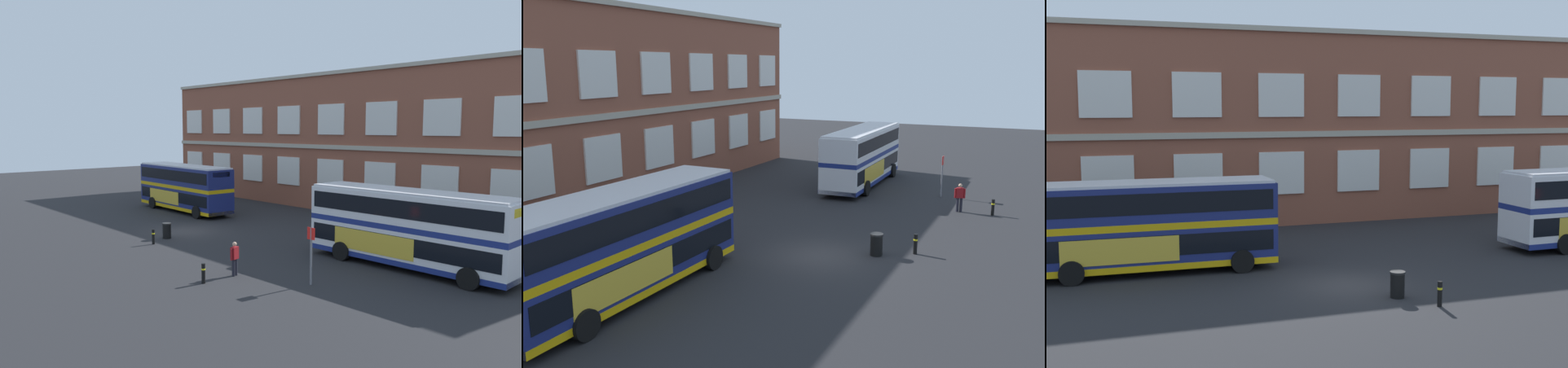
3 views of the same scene
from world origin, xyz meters
TOP-DOWN VIEW (x-y plane):
  - ground_plane at (0.00, 2.00)m, footprint 120.00×120.00m
  - brick_terminal_building at (1.37, 17.98)m, footprint 45.73×8.19m
  - double_decker_near at (-7.43, 4.82)m, footprint 11.06×3.06m
  - double_decker_middle at (15.76, 3.19)m, footprint 11.05×3.04m
  - waiting_passenger at (10.87, -4.39)m, footprint 0.34×0.64m
  - bus_stand_flag at (14.37, -2.68)m, footprint 0.44×0.10m
  - station_litter_bin at (1.14, -2.26)m, footprint 0.60×0.60m
  - safety_bollard_west at (2.09, -3.82)m, footprint 0.19×0.19m
  - safety_bollard_east at (10.87, -6.27)m, footprint 0.19×0.19m

SIDE VIEW (x-z plane):
  - ground_plane at x=0.00m, z-range 0.00..0.00m
  - safety_bollard_west at x=2.09m, z-range 0.02..0.97m
  - safety_bollard_east at x=10.87m, z-range 0.02..0.97m
  - station_litter_bin at x=1.14m, z-range 0.01..1.04m
  - waiting_passenger at x=10.87m, z-range 0.08..1.78m
  - bus_stand_flag at x=14.37m, z-range 0.29..2.99m
  - double_decker_near at x=-7.43m, z-range 0.11..4.18m
  - double_decker_middle at x=15.76m, z-range 0.11..4.18m
  - brick_terminal_building at x=1.37m, z-range -0.15..11.94m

